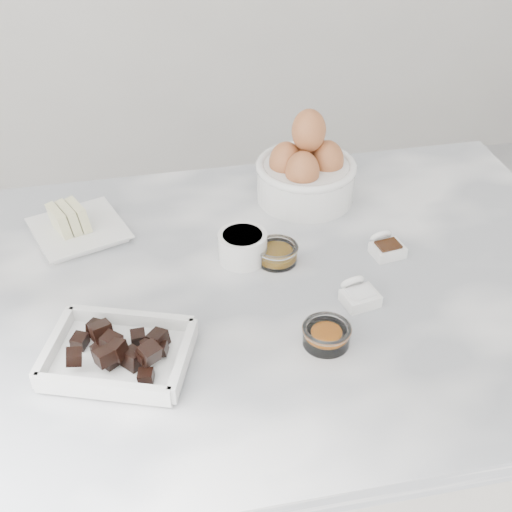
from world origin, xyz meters
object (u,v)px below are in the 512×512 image
(zest_bowl, at_px, (326,334))
(vanilla_spoon, at_px, (386,246))
(butter_plate, at_px, (76,224))
(chocolate_dish, at_px, (118,351))
(sugar_ramekin, at_px, (243,245))
(egg_bowl, at_px, (306,171))
(honey_bowl, at_px, (277,253))
(salt_spoon, at_px, (358,294))

(zest_bowl, bearing_deg, vanilla_spoon, 50.14)
(butter_plate, height_order, vanilla_spoon, butter_plate)
(chocolate_dish, bearing_deg, vanilla_spoon, 20.77)
(chocolate_dish, relative_size, sugar_ramekin, 2.89)
(sugar_ramekin, relative_size, egg_bowl, 0.44)
(chocolate_dish, bearing_deg, honey_bowl, 34.85)
(vanilla_spoon, bearing_deg, salt_spoon, -127.63)
(butter_plate, height_order, honey_bowl, butter_plate)
(salt_spoon, bearing_deg, butter_plate, 147.09)
(egg_bowl, xyz_separation_m, honey_bowl, (-0.10, -0.19, -0.04))
(honey_bowl, bearing_deg, butter_plate, 155.48)
(butter_plate, distance_m, egg_bowl, 0.43)
(honey_bowl, bearing_deg, salt_spoon, -51.77)
(egg_bowl, height_order, honey_bowl, egg_bowl)
(egg_bowl, relative_size, honey_bowl, 2.61)
(butter_plate, bearing_deg, vanilla_spoon, -17.76)
(sugar_ramekin, xyz_separation_m, egg_bowl, (0.15, 0.17, 0.03))
(chocolate_dish, distance_m, zest_bowl, 0.30)
(egg_bowl, xyz_separation_m, salt_spoon, (0.00, -0.32, -0.05))
(chocolate_dish, xyz_separation_m, zest_bowl, (0.30, -0.02, -0.01))
(vanilla_spoon, height_order, salt_spoon, salt_spoon)
(egg_bowl, height_order, salt_spoon, egg_bowl)
(chocolate_dish, xyz_separation_m, egg_bowl, (0.37, 0.38, 0.04))
(sugar_ramekin, relative_size, vanilla_spoon, 1.18)
(vanilla_spoon, bearing_deg, honey_bowl, 175.31)
(chocolate_dish, xyz_separation_m, vanilla_spoon, (0.46, 0.18, -0.01))
(sugar_ramekin, xyz_separation_m, salt_spoon, (0.16, -0.15, -0.01))
(sugar_ramekin, bearing_deg, egg_bowl, 47.49)
(sugar_ramekin, distance_m, honey_bowl, 0.06)
(chocolate_dish, distance_m, honey_bowl, 0.33)
(zest_bowl, bearing_deg, chocolate_dish, 176.17)
(zest_bowl, bearing_deg, honey_bowl, 96.83)
(butter_plate, bearing_deg, sugar_ramekin, -25.74)
(honey_bowl, bearing_deg, zest_bowl, -83.17)
(butter_plate, xyz_separation_m, honey_bowl, (0.33, -0.15, -0.00))
(sugar_ramekin, xyz_separation_m, zest_bowl, (0.08, -0.23, -0.01))
(zest_bowl, bearing_deg, egg_bowl, 79.52)
(chocolate_dish, xyz_separation_m, salt_spoon, (0.38, 0.06, -0.01))
(egg_bowl, height_order, vanilla_spoon, egg_bowl)
(butter_plate, bearing_deg, honey_bowl, -24.52)
(vanilla_spoon, xyz_separation_m, salt_spoon, (-0.09, -0.11, 0.00))
(sugar_ramekin, relative_size, honey_bowl, 1.14)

